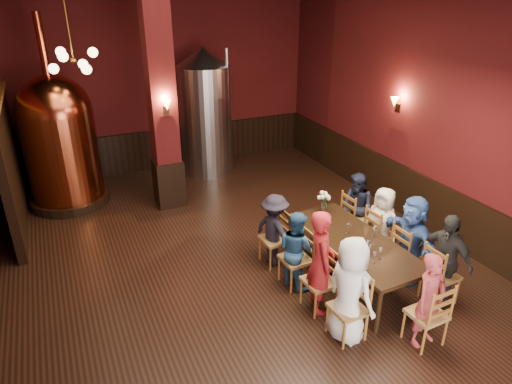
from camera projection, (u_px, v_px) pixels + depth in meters
name	position (u px, v px, depth m)	size (l,w,h in m)	color
room	(228.00, 139.00, 6.78)	(10.00, 10.02, 4.50)	black
wainscot_right	(417.00, 197.00, 9.01)	(0.08, 9.90, 1.00)	black
wainscot_back	(158.00, 149.00, 11.61)	(7.90, 0.08, 1.00)	black
column	(162.00, 101.00, 8.98)	(0.58, 0.58, 4.50)	#480F13
partition	(11.00, 166.00, 8.65)	(0.22, 3.50, 2.40)	black
pendant_cluster	(73.00, 60.00, 8.14)	(0.90, 0.90, 1.70)	#A57226
sconce_wall	(398.00, 104.00, 8.94)	(0.20, 0.20, 0.36)	black
sconce_column	(166.00, 106.00, 8.75)	(0.20, 0.20, 0.36)	black
dining_table	(354.00, 243.00, 7.08)	(1.09, 2.44, 0.75)	black
chair_0	(348.00, 308.00, 6.02)	(0.46, 0.46, 0.92)	brown
person_0	(350.00, 290.00, 5.89)	(0.74, 0.48, 1.51)	white
chair_1	(319.00, 281.00, 6.56)	(0.46, 0.46, 0.92)	brown
person_1	(321.00, 262.00, 6.42)	(0.58, 0.38, 1.59)	#AB1D23
chair_2	(295.00, 259.00, 7.09)	(0.46, 0.46, 0.92)	brown
person_2	(296.00, 249.00, 7.02)	(0.62, 0.30, 1.27)	#285585
chair_3	(274.00, 239.00, 7.64)	(0.46, 0.46, 0.92)	brown
person_3	(275.00, 230.00, 7.56)	(0.82, 0.47, 1.27)	black
chair_4	(441.00, 274.00, 6.71)	(0.46, 0.46, 0.92)	brown
person_4	(444.00, 259.00, 6.60)	(0.85, 0.35, 1.45)	black
chair_5	(408.00, 252.00, 7.26)	(0.46, 0.46, 0.92)	brown
person_5	(411.00, 238.00, 7.15)	(1.34, 0.43, 1.44)	#34569C
chair_6	(380.00, 234.00, 7.79)	(0.46, 0.46, 0.92)	brown
person_6	(382.00, 224.00, 7.71)	(0.64, 0.42, 1.31)	silver
chair_7	(356.00, 217.00, 8.33)	(0.46, 0.46, 0.92)	brown
person_7	(357.00, 208.00, 8.25)	(0.63, 0.31, 1.31)	#181C31
chair_8	(427.00, 314.00, 5.92)	(0.46, 0.46, 0.92)	brown
person_8	(429.00, 301.00, 5.83)	(0.49, 0.32, 1.34)	#9D3439
copper_kettle	(60.00, 140.00, 9.37)	(1.65, 1.65, 3.89)	black
steel_vessel	(206.00, 112.00, 10.97)	(1.43, 1.43, 3.04)	#B2B2B7
rose_vase	(325.00, 199.00, 7.81)	(0.23, 0.23, 0.38)	white
wine_glass_0	(358.00, 243.00, 6.81)	(0.07, 0.07, 0.17)	white
wine_glass_1	(375.00, 258.00, 6.44)	(0.07, 0.07, 0.17)	white
wine_glass_2	(368.00, 246.00, 6.72)	(0.07, 0.07, 0.17)	white
wine_glass_3	(380.00, 254.00, 6.54)	(0.07, 0.07, 0.17)	white
wine_glass_4	(348.00, 229.00, 7.19)	(0.07, 0.07, 0.17)	white
wine_glass_5	(374.00, 231.00, 7.12)	(0.07, 0.07, 0.17)	white
wine_glass_6	(370.00, 250.00, 6.62)	(0.07, 0.07, 0.17)	white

